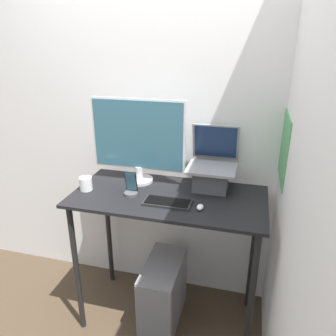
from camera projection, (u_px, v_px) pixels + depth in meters
wall_back at (183, 127)px, 2.23m from camera, size 6.00×0.05×2.60m
wall_side_right at (298, 174)px, 1.47m from camera, size 0.06×6.00×2.60m
desk at (168, 215)px, 2.07m from camera, size 1.19×0.59×0.96m
laptop at (212, 173)px, 2.07m from camera, size 0.30×0.31×0.39m
monitor at (138, 140)px, 2.11m from camera, size 0.62×0.18×0.56m
keyboard at (167, 202)px, 1.91m from camera, size 0.28×0.13×0.02m
mouse at (200, 207)px, 1.84m from camera, size 0.04×0.06×0.03m
cell_phone at (131, 188)px, 2.01m from camera, size 0.08×0.08×0.15m
computer_tower at (163, 292)px, 2.26m from camera, size 0.23×0.47×0.47m
mug at (86, 184)px, 2.07m from camera, size 0.08×0.08×0.09m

